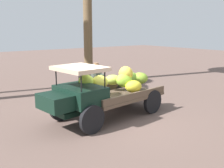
# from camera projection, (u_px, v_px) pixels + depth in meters

# --- Properties ---
(ground_plane) EXTENTS (60.00, 60.00, 0.00)m
(ground_plane) POSITION_uv_depth(u_px,v_px,m) (110.00, 119.00, 8.97)
(ground_plane) COLOR brown
(truck) EXTENTS (4.58, 2.16, 1.87)m
(truck) POSITION_uv_depth(u_px,v_px,m) (103.00, 91.00, 8.89)
(truck) COLOR black
(truck) RESTS_ON ground
(farmer) EXTENTS (0.53, 0.47, 1.64)m
(farmer) POSITION_uv_depth(u_px,v_px,m) (96.00, 80.00, 10.86)
(farmer) COLOR #394943
(farmer) RESTS_ON ground
(wooden_crate) EXTENTS (0.65, 0.65, 0.44)m
(wooden_crate) POSITION_uv_depth(u_px,v_px,m) (130.00, 96.00, 11.22)
(wooden_crate) COLOR #8A5D45
(wooden_crate) RESTS_ON ground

